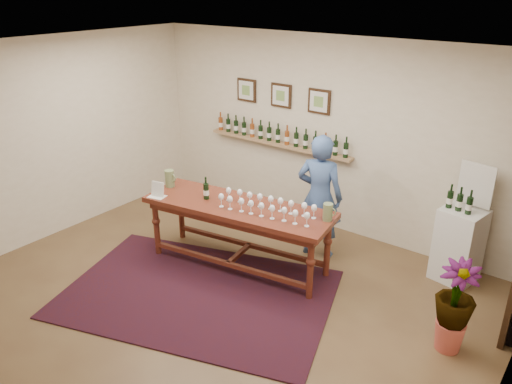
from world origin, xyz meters
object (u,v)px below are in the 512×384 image
Objects in this scene: tasting_table at (238,214)px; person at (319,197)px; potted_plant at (454,307)px; display_pedestal at (459,245)px.

tasting_table is 1.50× the size of person.
potted_plant is at bearing 144.74° from person.
display_pedestal is (2.35, 1.38, -0.26)m from tasting_table.
person is (-1.69, -0.51, 0.37)m from display_pedestal.
person is at bearing -163.27° from display_pedestal.
tasting_table is 2.74m from display_pedestal.
display_pedestal is at bearing 21.36° from tasting_table.
potted_plant is at bearing -8.76° from tasting_table.
potted_plant is at bearing -75.28° from display_pedestal.
tasting_table is 2.72m from potted_plant.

